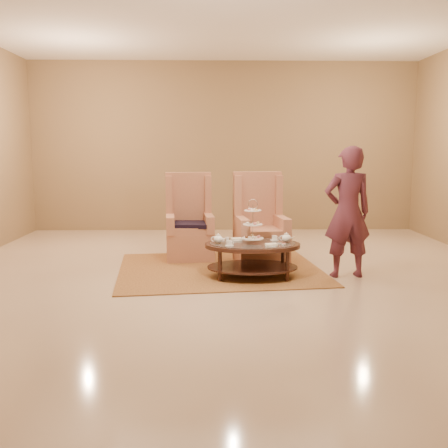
{
  "coord_description": "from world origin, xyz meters",
  "views": [
    {
      "loc": [
        -0.23,
        -6.54,
        1.72
      ],
      "look_at": [
        -0.09,
        0.2,
        0.7
      ],
      "focal_mm": 40.0,
      "sensor_mm": 36.0,
      "label": 1
    }
  ],
  "objects_px": {
    "armchair_left": "(189,229)",
    "person": "(348,212)",
    "tea_table": "(253,249)",
    "armchair_right": "(260,232)"
  },
  "relations": [
    {
      "from": "armchair_left",
      "to": "armchair_right",
      "type": "distance_m",
      "value": 1.14
    },
    {
      "from": "armchair_left",
      "to": "person",
      "type": "bearing_deg",
      "value": -34.99
    },
    {
      "from": "armchair_left",
      "to": "tea_table",
      "type": "bearing_deg",
      "value": -60.1
    },
    {
      "from": "tea_table",
      "to": "armchair_left",
      "type": "distance_m",
      "value": 1.56
    },
    {
      "from": "armchair_left",
      "to": "armchair_right",
      "type": "bearing_deg",
      "value": -23.18
    },
    {
      "from": "armchair_right",
      "to": "tea_table",
      "type": "bearing_deg",
      "value": -107.89
    },
    {
      "from": "tea_table",
      "to": "armchair_left",
      "type": "relative_size",
      "value": 0.95
    },
    {
      "from": "armchair_right",
      "to": "person",
      "type": "distance_m",
      "value": 1.47
    },
    {
      "from": "armchair_right",
      "to": "armchair_left",
      "type": "bearing_deg",
      "value": 155.34
    },
    {
      "from": "tea_table",
      "to": "armchair_right",
      "type": "bearing_deg",
      "value": 79.55
    }
  ]
}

